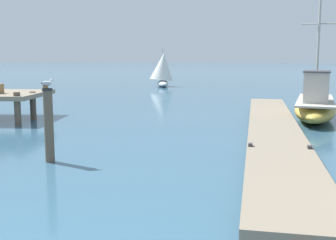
{
  "coord_description": "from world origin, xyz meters",
  "views": [
    {
      "loc": [
        4.01,
        -3.04,
        2.95
      ],
      "look_at": [
        1.83,
        7.11,
        1.4
      ],
      "focal_mm": 45.45,
      "sensor_mm": 36.0,
      "label": 1
    }
  ],
  "objects_px": {
    "fishing_boat_1": "(315,105)",
    "distant_sailboat": "(163,69)",
    "mooring_piling": "(49,124)",
    "perched_seagull": "(47,83)"
  },
  "relations": [
    {
      "from": "fishing_boat_1",
      "to": "distant_sailboat",
      "type": "relative_size",
      "value": 1.5
    },
    {
      "from": "fishing_boat_1",
      "to": "mooring_piling",
      "type": "relative_size",
      "value": 3.39
    },
    {
      "from": "perched_seagull",
      "to": "distant_sailboat",
      "type": "bearing_deg",
      "value": 96.92
    },
    {
      "from": "mooring_piling",
      "to": "distant_sailboat",
      "type": "xyz_separation_m",
      "value": [
        -3.75,
        30.86,
        0.63
      ]
    },
    {
      "from": "mooring_piling",
      "to": "distant_sailboat",
      "type": "height_order",
      "value": "distant_sailboat"
    },
    {
      "from": "fishing_boat_1",
      "to": "perched_seagull",
      "type": "height_order",
      "value": "fishing_boat_1"
    },
    {
      "from": "distant_sailboat",
      "to": "mooring_piling",
      "type": "bearing_deg",
      "value": -83.07
    },
    {
      "from": "mooring_piling",
      "to": "perched_seagull",
      "type": "xyz_separation_m",
      "value": [
        -0.01,
        -0.0,
        1.15
      ]
    },
    {
      "from": "fishing_boat_1",
      "to": "distant_sailboat",
      "type": "height_order",
      "value": "fishing_boat_1"
    },
    {
      "from": "fishing_boat_1",
      "to": "mooring_piling",
      "type": "height_order",
      "value": "fishing_boat_1"
    }
  ]
}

